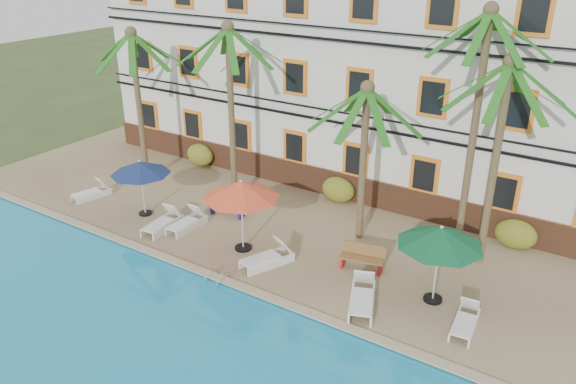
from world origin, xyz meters
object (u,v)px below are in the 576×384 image
Objects in this scene: lounger_d at (268,257)px; umbrella_green at (441,237)px; pool_ladder at (218,280)px; umbrella_blue at (140,168)px; bench_right at (362,257)px; palm_a at (137,84)px; palm_e at (500,135)px; lounger_f at (465,321)px; bench_left at (228,204)px; lounger_c at (187,222)px; palm_b at (230,89)px; lounger_b at (163,222)px; lounger_e at (362,297)px; lounger_a at (92,192)px; palm_c at (365,138)px; umbrella_red at (241,190)px; palm_d at (478,99)px.

umbrella_green is at bearing 10.77° from lounger_d.
pool_ladder is at bearing -115.60° from lounger_d.
bench_right is (9.32, 1.05, -1.57)m from umbrella_blue.
palm_a is 15.20m from palm_e.
lounger_f is at bearing 14.40° from pool_ladder.
palm_e is 3.97m from umbrella_green.
lounger_c is at bearing -107.92° from bench_left.
umbrella_blue reaches higher than lounger_f.
palm_b is 10.51m from umbrella_green.
palm_a is 2.65× the size of umbrella_green.
lounger_d is 1.29× the size of bench_left.
pool_ladder is at bearing -57.35° from palm_b.
palm_b is at bearing 80.27° from lounger_b.
lounger_e reaches higher than pool_ladder.
lounger_e is 3.07m from lounger_f.
lounger_a is (-15.19, -0.67, -2.00)m from umbrella_green.
lounger_b is at bearing -152.00° from palm_c.
pool_ladder is at bearing -139.79° from palm_e.
palm_b is 5.92m from lounger_b.
palm_e is at bearing 19.54° from lounger_c.
bench_right reaches higher than lounger_a.
umbrella_red is at bearing -41.12° from bench_left.
lounger_c is 4.02m from pool_ladder.
lounger_d is 1.28× the size of bench_right.
palm_b is 3.14× the size of umbrella_blue.
umbrella_blue is 1.35× the size of lounger_c.
palm_c is 0.70× the size of palm_d.
lounger_b is 1.23× the size of bench_left.
lounger_d is 4.27m from bench_left.
umbrella_red is at bearing -48.24° from palm_b.
palm_d is at bearing 109.42° from lounger_f.
palm_c reaches higher than bench_left.
palm_b is 4.77m from umbrella_blue.
lounger_c is (-9.24, -4.65, -5.18)m from palm_d.
palm_e reaches higher than lounger_f.
lounger_b is at bearing -173.92° from umbrella_green.
palm_d reaches higher than lounger_b.
umbrella_blue is at bearing -163.75° from palm_e.
lounger_e is (3.80, -0.39, 0.02)m from lounger_d.
bench_left is (-3.58, 2.32, 0.18)m from lounger_d.
bench_right is at bearing 11.51° from lounger_b.
umbrella_green is 15.34m from lounger_a.
palm_a reaches higher than umbrella_blue.
lounger_e is at bearing -8.54° from umbrella_red.
lounger_d is (-5.55, -1.06, -1.96)m from umbrella_green.
umbrella_blue is 1.53× the size of bench_right.
palm_e is at bearing 26.61° from umbrella_red.
lounger_a is 1.01× the size of lounger_f.
lounger_c is 10.98m from lounger_f.
palm_e reaches higher than palm_c.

